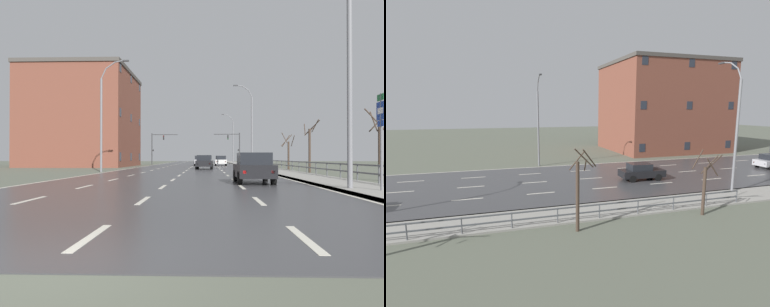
# 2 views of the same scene
# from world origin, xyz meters

# --- Properties ---
(ground_plane) EXTENTS (160.00, 160.00, 0.12)m
(ground_plane) POSITION_xyz_m (0.00, 48.00, -0.06)
(ground_plane) COLOR #5B6051
(guardrail) EXTENTS (0.07, 35.65, 1.00)m
(guardrail) POSITION_xyz_m (9.85, 23.86, 0.71)
(guardrail) COLOR #515459
(guardrail) RESTS_ON ground
(street_lamp_midground) EXTENTS (2.40, 0.24, 10.30)m
(street_lamp_midground) POSITION_xyz_m (7.45, 43.51, 5.05)
(street_lamp_midground) COLOR slate
(street_lamp_midground) RESTS_ON ground
(street_lamp_left_bank) EXTENTS (2.62, 0.24, 10.23)m
(street_lamp_left_bank) POSITION_xyz_m (-7.42, 30.56, 4.99)
(street_lamp_left_bank) COLOR slate
(street_lamp_left_bank) RESTS_ON ground
(car_far_left) EXTENTS (2.00, 4.18, 1.57)m
(car_far_left) POSITION_xyz_m (1.76, 38.71, 0.80)
(car_far_left) COLOR black
(car_far_left) RESTS_ON ground
(brick_building) EXTENTS (14.08, 17.02, 13.88)m
(brick_building) POSITION_xyz_m (-15.91, 51.94, 6.95)
(brick_building) COLOR brown
(brick_building) RESTS_ON ground
(bare_tree_mid) EXTENTS (1.43, 1.41, 4.63)m
(bare_tree_mid) POSITION_xyz_m (11.01, 29.85, 2.22)
(bare_tree_mid) COLOR #423328
(bare_tree_mid) RESTS_ON ground
(bare_tree_far) EXTENTS (1.28, 1.44, 4.05)m
(bare_tree_far) POSITION_xyz_m (10.87, 38.03, 1.87)
(bare_tree_far) COLOR #423328
(bare_tree_far) RESTS_ON ground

